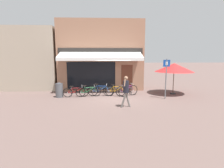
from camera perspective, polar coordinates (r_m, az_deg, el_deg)
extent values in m
plane|color=brown|center=(11.74, 0.74, -4.56)|extent=(160.00, 160.00, 0.00)
cube|color=#9E7056|center=(15.42, -3.60, 9.21)|extent=(6.96, 3.00, 5.67)
cube|color=black|center=(14.01, -6.79, 2.72)|extent=(3.83, 0.04, 2.20)
cube|color=#5B2D1E|center=(14.11, 4.86, 1.97)|extent=(0.90, 0.04, 2.10)
cube|color=#282623|center=(13.91, -3.73, 10.74)|extent=(6.61, 0.06, 0.44)
cube|color=white|center=(13.22, -3.78, 9.44)|extent=(6.26, 1.42, 0.50)
cube|color=white|center=(12.52, -3.83, 8.00)|extent=(6.26, 0.03, 0.20)
cube|color=tan|center=(17.42, -26.71, 7.32)|extent=(6.23, 4.00, 5.11)
cylinder|color=#47494F|center=(12.31, -3.45, -1.35)|extent=(4.32, 0.04, 0.04)
cylinder|color=#47494F|center=(12.58, -13.11, -2.62)|extent=(0.04, 0.04, 0.55)
cylinder|color=#47494F|center=(12.51, 6.29, -2.51)|extent=(0.04, 0.04, 0.55)
torus|color=black|center=(12.21, -9.18, -2.62)|extent=(0.66, 0.25, 0.65)
cylinder|color=#9E9EA3|center=(12.21, -9.18, -2.62)|extent=(0.08, 0.08, 0.08)
torus|color=black|center=(12.20, -14.28, -2.79)|extent=(0.66, 0.25, 0.65)
cylinder|color=#9E9EA3|center=(12.20, -14.28, -2.79)|extent=(0.08, 0.08, 0.08)
cylinder|color=#B21E1E|center=(12.14, -11.13, -2.06)|extent=(0.61, 0.09, 0.34)
cylinder|color=#B21E1E|center=(12.09, -11.35, -1.31)|extent=(0.66, 0.15, 0.05)
cylinder|color=#B21E1E|center=(12.14, -12.71, -2.07)|extent=(0.12, 0.11, 0.34)
cylinder|color=#B21E1E|center=(12.20, -13.39, -2.80)|extent=(0.38, 0.10, 0.05)
cylinder|color=#B21E1E|center=(12.14, -13.61, -2.06)|extent=(0.33, 0.04, 0.34)
cylinder|color=#B21E1E|center=(12.15, -9.47, -1.96)|extent=(0.15, 0.11, 0.31)
cylinder|color=#9E9EA3|center=(12.07, -13.01, -1.11)|extent=(0.06, 0.05, 0.11)
cube|color=black|center=(12.05, -13.09, -0.80)|extent=(0.25, 0.15, 0.06)
cylinder|color=#9E9EA3|center=(12.08, -9.77, -0.98)|extent=(0.03, 0.05, 0.14)
cylinder|color=#9E9EA3|center=(12.06, -9.78, -0.67)|extent=(0.11, 0.51, 0.10)
torus|color=black|center=(12.22, -5.20, -2.48)|extent=(0.67, 0.23, 0.67)
cylinder|color=#9E9EA3|center=(12.22, -5.20, -2.48)|extent=(0.08, 0.08, 0.08)
torus|color=black|center=(12.12, -10.23, -2.68)|extent=(0.67, 0.23, 0.67)
cylinder|color=#9E9EA3|center=(12.12, -10.23, -2.68)|extent=(0.08, 0.08, 0.08)
cylinder|color=#23703D|center=(12.13, -7.10, -1.90)|extent=(0.60, 0.11, 0.36)
cylinder|color=#23703D|center=(12.08, -7.30, -1.12)|extent=(0.65, 0.16, 0.05)
cylinder|color=#23703D|center=(12.10, -8.66, -1.92)|extent=(0.12, 0.10, 0.35)
cylinder|color=#23703D|center=(12.13, -9.34, -2.69)|extent=(0.38, 0.11, 0.05)
cylinder|color=#23703D|center=(12.08, -9.54, -1.92)|extent=(0.32, 0.06, 0.35)
cylinder|color=#23703D|center=(12.17, -5.47, -1.80)|extent=(0.15, 0.10, 0.32)
cylinder|color=#9E9EA3|center=(12.03, -8.93, -0.92)|extent=(0.06, 0.05, 0.11)
cube|color=black|center=(12.01, -9.01, -0.60)|extent=(0.26, 0.15, 0.06)
cylinder|color=#9E9EA3|center=(12.10, -5.75, -0.78)|extent=(0.03, 0.04, 0.14)
cylinder|color=#9E9EA3|center=(12.08, -5.75, -0.46)|extent=(0.12, 0.51, 0.08)
torus|color=black|center=(12.22, -1.24, -2.30)|extent=(0.73, 0.12, 0.73)
cylinder|color=#9E9EA3|center=(12.22, -1.24, -2.30)|extent=(0.07, 0.07, 0.07)
torus|color=black|center=(12.33, -6.34, -2.26)|extent=(0.73, 0.12, 0.73)
cylinder|color=#9E9EA3|center=(12.33, -6.34, -2.26)|extent=(0.07, 0.07, 0.07)
cylinder|color=#1E4793|center=(12.22, -3.19, -1.55)|extent=(0.61, 0.09, 0.39)
cylinder|color=#1E4793|center=(12.18, -3.39, -0.68)|extent=(0.68, 0.08, 0.05)
cylinder|color=#1E4793|center=(12.25, -4.77, -1.50)|extent=(0.12, 0.04, 0.38)
cylinder|color=#1E4793|center=(12.30, -5.45, -2.31)|extent=(0.39, 0.06, 0.05)
cylinder|color=#1E4793|center=(12.27, -5.66, -1.45)|extent=(0.33, 0.07, 0.38)
cylinder|color=#1E4793|center=(12.19, -1.52, -1.52)|extent=(0.15, 0.03, 0.35)
cylinder|color=#9E9EA3|center=(12.21, -5.04, -0.40)|extent=(0.05, 0.02, 0.11)
cube|color=black|center=(12.20, -5.12, -0.08)|extent=(0.25, 0.12, 0.05)
cylinder|color=#9E9EA3|center=(12.15, -1.81, -0.41)|extent=(0.03, 0.03, 0.14)
cylinder|color=#9E9EA3|center=(12.13, -1.82, -0.08)|extent=(0.06, 0.52, 0.04)
torus|color=black|center=(12.02, 3.70, -2.59)|extent=(0.70, 0.41, 0.69)
cylinder|color=#9E9EA3|center=(12.02, 3.70, -2.59)|extent=(0.09, 0.09, 0.08)
torus|color=black|center=(12.34, -0.80, -2.28)|extent=(0.70, 0.41, 0.69)
cylinder|color=#9E9EA3|center=(12.34, -0.80, -2.28)|extent=(0.09, 0.09, 0.08)
cylinder|color=orange|center=(12.13, 2.00, -1.75)|extent=(0.55, 0.21, 0.37)
cylinder|color=orange|center=(12.13, 1.87, -0.89)|extent=(0.58, 0.28, 0.05)
cylinder|color=orange|center=(12.23, 0.62, -1.62)|extent=(0.10, 0.12, 0.36)
cylinder|color=orange|center=(12.28, -0.03, -2.37)|extent=(0.34, 0.17, 0.05)
cylinder|color=orange|center=(12.29, -0.15, -1.53)|extent=(0.31, 0.10, 0.36)
cylinder|color=orange|center=(12.03, 3.48, -1.80)|extent=(0.13, 0.13, 0.33)
cylinder|color=#9E9EA3|center=(12.24, 0.44, -0.53)|extent=(0.05, 0.06, 0.11)
cube|color=black|center=(12.24, 0.39, -0.20)|extent=(0.26, 0.19, 0.06)
cylinder|color=#9E9EA3|center=(12.03, 3.29, -0.68)|extent=(0.04, 0.05, 0.14)
cylinder|color=#9E9EA3|center=(12.03, 3.30, -0.35)|extent=(0.23, 0.49, 0.10)
torus|color=black|center=(12.60, 6.85, -2.00)|extent=(0.71, 0.33, 0.74)
cylinder|color=#9E9EA3|center=(12.60, 6.85, -2.00)|extent=(0.09, 0.08, 0.07)
torus|color=black|center=(12.13, 2.85, -2.37)|extent=(0.71, 0.33, 0.74)
cylinder|color=#9E9EA3|center=(12.13, 2.85, -2.37)|extent=(0.09, 0.08, 0.07)
cylinder|color=#892D7A|center=(12.38, 5.39, -1.40)|extent=(0.53, 0.23, 0.39)
cylinder|color=#892D7A|center=(12.33, 5.26, -0.54)|extent=(0.58, 0.26, 0.05)
cylinder|color=#892D7A|center=(12.24, 4.15, -1.46)|extent=(0.11, 0.08, 0.39)
cylinder|color=#892D7A|center=(12.21, 3.57, -2.35)|extent=(0.34, 0.16, 0.05)
cylinder|color=#892D7A|center=(12.15, 3.43, -1.48)|extent=(0.29, 0.13, 0.38)
cylinder|color=#892D7A|center=(12.54, 6.67, -1.25)|extent=(0.14, 0.09, 0.36)
cylinder|color=#9E9EA3|center=(12.17, 3.96, -0.37)|extent=(0.06, 0.04, 0.11)
cube|color=black|center=(12.15, 3.90, -0.05)|extent=(0.26, 0.18, 0.05)
cylinder|color=#9E9EA3|center=(12.47, 6.48, -0.17)|extent=(0.03, 0.04, 0.14)
cylinder|color=#9E9EA3|center=(12.46, 6.49, 0.14)|extent=(0.21, 0.49, 0.04)
cylinder|color=slate|center=(9.45, 3.83, -5.32)|extent=(0.34, 0.11, 0.84)
cylinder|color=slate|center=(9.64, 5.16, -5.06)|extent=(0.34, 0.11, 0.84)
cylinder|color=black|center=(9.40, 4.55, -0.88)|extent=(0.33, 0.33, 0.64)
sphere|color=#A87A5B|center=(9.34, 4.59, 1.91)|extent=(0.21, 0.21, 0.21)
cylinder|color=black|center=(9.59, 5.02, -0.71)|extent=(0.28, 0.14, 0.57)
cylinder|color=black|center=(9.19, 4.38, -0.17)|extent=(0.20, 0.17, 0.28)
cylinder|color=#A87A5B|center=(9.18, 4.18, 0.36)|extent=(0.13, 0.17, 0.43)
cube|color=black|center=(9.19, 4.27, 1.67)|extent=(0.02, 0.07, 0.14)
cylinder|color=#515459|center=(12.40, -16.85, -2.03)|extent=(0.49, 0.49, 0.93)
cone|color=#33353A|center=(12.31, -16.95, 0.32)|extent=(0.50, 0.50, 0.10)
cylinder|color=slate|center=(11.83, 17.19, 1.54)|extent=(0.07, 0.07, 2.60)
cube|color=#14429E|center=(11.74, 17.43, 6.48)|extent=(0.44, 0.02, 0.44)
cube|color=white|center=(11.73, 17.46, 6.47)|extent=(0.14, 0.01, 0.22)
cylinder|color=#4C3D2D|center=(13.64, 19.46, 1.54)|extent=(0.05, 0.05, 2.22)
cone|color=red|center=(13.57, 19.64, 5.09)|extent=(2.79, 2.79, 0.63)
cylinder|color=#262628|center=(13.81, 19.23, -2.92)|extent=(0.44, 0.44, 0.06)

